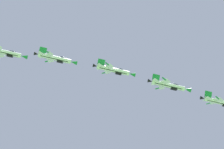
% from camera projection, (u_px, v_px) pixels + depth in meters
% --- Properties ---
extents(fighter_jet_lead, '(15.95, 6.16, 8.58)m').
position_uv_depth(fighter_jet_lead, '(221.00, 102.00, 154.77)').
color(fighter_jet_lead, silver).
extents(fighter_jet_left_wing, '(15.95, 7.01, 7.97)m').
position_uv_depth(fighter_jet_left_wing, '(169.00, 85.00, 150.54)').
color(fighter_jet_left_wing, silver).
extents(fighter_jet_right_wing, '(15.95, 6.62, 8.27)m').
position_uv_depth(fighter_jet_right_wing, '(114.00, 70.00, 153.59)').
color(fighter_jet_right_wing, silver).
extents(fighter_jet_left_outer, '(15.95, 6.64, 8.25)m').
position_uv_depth(fighter_jet_left_outer, '(55.00, 58.00, 152.75)').
color(fighter_jet_left_outer, silver).
extents(fighter_jet_right_outer, '(15.95, 7.05, 7.94)m').
position_uv_depth(fighter_jet_right_outer, '(5.00, 52.00, 151.57)').
color(fighter_jet_right_outer, silver).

